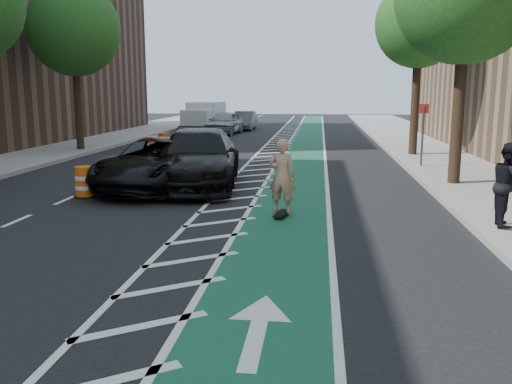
# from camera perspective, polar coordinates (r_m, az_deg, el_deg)

# --- Properties ---
(ground) EXTENTS (120.00, 120.00, 0.00)m
(ground) POSITION_cam_1_polar(r_m,az_deg,el_deg) (10.25, -15.06, -6.64)
(ground) COLOR black
(ground) RESTS_ON ground
(bike_lane) EXTENTS (2.00, 90.00, 0.01)m
(bike_lane) POSITION_cam_1_polar(r_m,az_deg,el_deg) (19.32, 4.44, 1.78)
(bike_lane) COLOR #18553D
(bike_lane) RESTS_ON ground
(buffer_strip) EXTENTS (1.40, 90.00, 0.01)m
(buffer_strip) POSITION_cam_1_polar(r_m,az_deg,el_deg) (19.43, 0.02, 1.86)
(buffer_strip) COLOR silver
(buffer_strip) RESTS_ON ground
(sidewalk_right) EXTENTS (5.00, 90.00, 0.15)m
(sidewalk_right) POSITION_cam_1_polar(r_m,az_deg,el_deg) (20.14, 23.27, 1.50)
(sidewalk_right) COLOR gray
(sidewalk_right) RESTS_ON ground
(curb_right) EXTENTS (0.12, 90.00, 0.16)m
(curb_right) POSITION_cam_1_polar(r_m,az_deg,el_deg) (19.58, 16.38, 1.71)
(curb_right) COLOR gray
(curb_right) RESTS_ON ground
(curb_left) EXTENTS (0.12, 90.00, 0.16)m
(curb_left) POSITION_cam_1_polar(r_m,az_deg,el_deg) (22.10, -22.60, 2.30)
(curb_left) COLOR gray
(curb_left) RESTS_ON ground
(tree_r_d) EXTENTS (4.20, 4.20, 7.90)m
(tree_r_d) POSITION_cam_1_polar(r_m,az_deg,el_deg) (25.57, 16.74, 16.51)
(tree_r_d) COLOR #382619
(tree_r_d) RESTS_ON ground
(tree_l_d) EXTENTS (4.20, 4.20, 7.90)m
(tree_l_d) POSITION_cam_1_polar(r_m,az_deg,el_deg) (27.77, -18.86, 15.89)
(tree_l_d) COLOR #382619
(tree_l_d) RESTS_ON ground
(sign_post) EXTENTS (0.35, 0.08, 2.47)m
(sign_post) POSITION_cam_1_polar(r_m,az_deg,el_deg) (21.49, 17.13, 5.85)
(sign_post) COLOR #4C4C4C
(sign_post) RESTS_ON ground
(skateboard) EXTENTS (0.38, 0.86, 0.11)m
(skateboard) POSITION_cam_1_polar(r_m,az_deg,el_deg) (12.94, 2.71, -2.27)
(skateboard) COLOR black
(skateboard) RESTS_ON ground
(skateboarder) EXTENTS (0.71, 0.54, 1.77)m
(skateboarder) POSITION_cam_1_polar(r_m,az_deg,el_deg) (12.76, 2.75, 1.71)
(skateboarder) COLOR tan
(skateboarder) RESTS_ON skateboard
(suv_near) EXTENTS (3.17, 5.80, 1.54)m
(suv_near) POSITION_cam_1_polar(r_m,az_deg,el_deg) (16.90, -10.21, 2.98)
(suv_near) COLOR black
(suv_near) RESTS_ON ground
(suv_far) EXTENTS (3.12, 6.30, 1.76)m
(suv_far) POSITION_cam_1_polar(r_m,az_deg,el_deg) (17.13, -6.15, 3.56)
(suv_far) COLOR black
(suv_far) RESTS_ON ground
(car_silver) EXTENTS (2.31, 4.80, 1.58)m
(car_silver) POSITION_cam_1_polar(r_m,az_deg,el_deg) (37.28, -3.35, 7.29)
(car_silver) COLOR gray
(car_silver) RESTS_ON ground
(car_grey) EXTENTS (1.49, 4.24, 1.40)m
(car_grey) POSITION_cam_1_polar(r_m,az_deg,el_deg) (41.52, -1.23, 7.53)
(car_grey) COLOR #525357
(car_grey) RESTS_ON ground
(pedestrian) EXTENTS (0.77, 0.94, 1.78)m
(pedestrian) POSITION_cam_1_polar(r_m,az_deg,el_deg) (12.51, 25.10, 0.71)
(pedestrian) COLOR black
(pedestrian) RESTS_ON sidewalk_right
(box_truck) EXTENTS (2.61, 5.12, 2.06)m
(box_truck) POSITION_cam_1_polar(r_m,az_deg,el_deg) (42.14, -5.48, 7.87)
(box_truck) COLOR silver
(box_truck) RESTS_ON ground
(barrel_a) EXTENTS (0.64, 0.64, 0.88)m
(barrel_a) POSITION_cam_1_polar(r_m,az_deg,el_deg) (16.02, -17.60, 0.94)
(barrel_a) COLOR #E9590C
(barrel_a) RESTS_ON ground
(barrel_b) EXTENTS (0.72, 0.72, 0.98)m
(barrel_b) POSITION_cam_1_polar(r_m,az_deg,el_deg) (24.34, -10.92, 4.55)
(barrel_b) COLOR #D63F0B
(barrel_b) RESTS_ON ground
(barrel_c) EXTENTS (0.64, 0.64, 0.87)m
(barrel_c) POSITION_cam_1_polar(r_m,az_deg,el_deg) (27.65, -9.62, 5.20)
(barrel_c) COLOR #DD4A0B
(barrel_c) RESTS_ON ground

